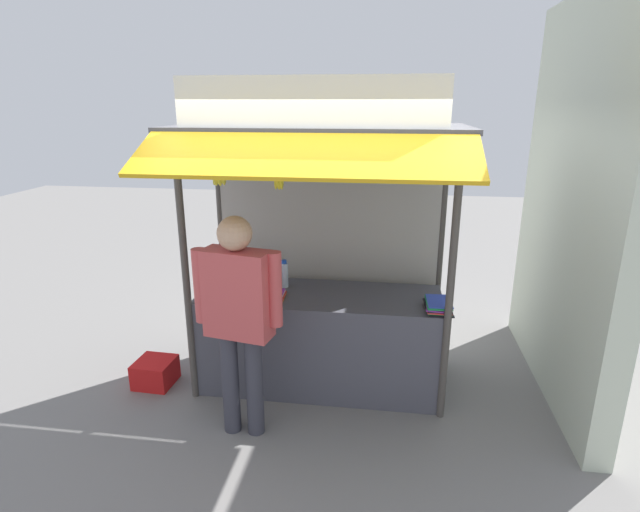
{
  "coord_description": "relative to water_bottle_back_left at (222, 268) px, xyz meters",
  "views": [
    {
      "loc": [
        0.58,
        -4.03,
        2.48
      ],
      "look_at": [
        0.0,
        0.0,
        1.22
      ],
      "focal_mm": 28.03,
      "sensor_mm": 36.0,
      "label": 1
    }
  ],
  "objects": [
    {
      "name": "ground_plane",
      "position": [
        0.93,
        -0.14,
        -1.02
      ],
      "size": [
        20.0,
        20.0,
        0.0
      ],
      "primitive_type": "plane",
      "color": "slate"
    },
    {
      "name": "stall_counter",
      "position": [
        0.93,
        -0.14,
        -0.58
      ],
      "size": [
        2.11,
        0.75,
        0.87
      ],
      "primitive_type": "cube",
      "color": "#4C4C56",
      "rests_on": "ground"
    },
    {
      "name": "stall_structure",
      "position": [
        0.93,
        -0.01,
        0.6
      ],
      "size": [
        2.31,
        1.64,
        2.66
      ],
      "color": "#4C4742",
      "rests_on": "ground"
    },
    {
      "name": "water_bottle_back_left",
      "position": [
        0.0,
        0.0,
        0.0
      ],
      "size": [
        0.09,
        0.09,
        0.32
      ],
      "color": "silver",
      "rests_on": "stall_counter"
    },
    {
      "name": "water_bottle_back_right",
      "position": [
        -0.06,
        0.14,
        -0.03
      ],
      "size": [
        0.07,
        0.07,
        0.25
      ],
      "color": "silver",
      "rests_on": "stall_counter"
    },
    {
      "name": "water_bottle_mid_right",
      "position": [
        0.59,
        -0.01,
        -0.03
      ],
      "size": [
        0.07,
        0.07,
        0.26
      ],
      "color": "silver",
      "rests_on": "stall_counter"
    },
    {
      "name": "magazine_stack_far_left",
      "position": [
        0.54,
        -0.28,
        -0.13
      ],
      "size": [
        0.22,
        0.26,
        0.04
      ],
      "color": "orange",
      "rests_on": "stall_counter"
    },
    {
      "name": "magazine_stack_far_right",
      "position": [
        1.93,
        -0.36,
        -0.11
      ],
      "size": [
        0.23,
        0.32,
        0.08
      ],
      "color": "black",
      "rests_on": "stall_counter"
    },
    {
      "name": "banana_bunch_rightmost",
      "position": [
        1.22,
        -0.62,
        0.98
      ],
      "size": [
        0.09,
        0.09,
        0.24
      ],
      "color": "#332D23"
    },
    {
      "name": "banana_bunch_inner_right",
      "position": [
        0.25,
        -0.62,
        0.95
      ],
      "size": [
        0.12,
        0.12,
        0.29
      ],
      "color": "#332D23"
    },
    {
      "name": "banana_bunch_leftmost",
      "position": [
        0.7,
        -0.62,
        0.92
      ],
      "size": [
        0.09,
        0.09,
        0.31
      ],
      "color": "#332D23"
    },
    {
      "name": "vendor_person",
      "position": [
        0.45,
        -0.93,
        0.02
      ],
      "size": [
        0.66,
        0.3,
        1.73
      ],
      "rotation": [
        0.0,
        0.0,
        2.95
      ],
      "color": "#383842",
      "rests_on": "ground"
    },
    {
      "name": "plastic_crate",
      "position": [
        -0.56,
        -0.39,
        -0.9
      ],
      "size": [
        0.35,
        0.35,
        0.23
      ],
      "primitive_type": "cube",
      "rotation": [
        0.0,
        0.0,
        -0.04
      ],
      "color": "red",
      "rests_on": "ground"
    },
    {
      "name": "neighbour_wall",
      "position": [
        3.02,
        0.16,
        0.64
      ],
      "size": [
        0.2,
        2.4,
        3.32
      ],
      "primitive_type": "cube",
      "color": "beige",
      "rests_on": "ground"
    }
  ]
}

